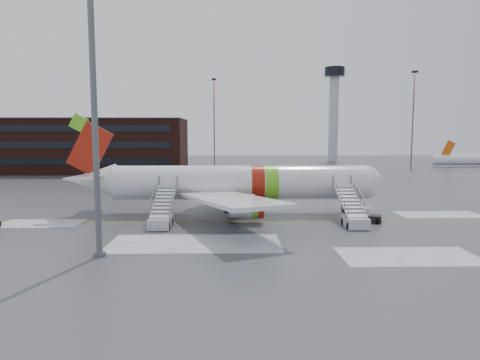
{
  "coord_description": "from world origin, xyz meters",
  "views": [
    {
      "loc": [
        -2.93,
        -44.25,
        8.97
      ],
      "look_at": [
        -2.09,
        1.11,
        4.0
      ],
      "focal_mm": 32.0,
      "sensor_mm": 36.0,
      "label": 1
    }
  ],
  "objects_px": {
    "airstair_aft": "(162,215)",
    "light_mast_near": "(93,83)",
    "airstair_fwd": "(353,215)",
    "airliner": "(231,183)",
    "pushback_tug": "(367,216)"
  },
  "relations": [
    {
      "from": "airstair_aft",
      "to": "light_mast_near",
      "type": "xyz_separation_m",
      "value": [
        -2.93,
        -10.11,
        11.43
      ]
    },
    {
      "from": "airstair_aft",
      "to": "pushback_tug",
      "type": "xyz_separation_m",
      "value": [
        20.47,
        1.69,
        -0.41
      ]
    },
    {
      "from": "airstair_fwd",
      "to": "light_mast_near",
      "type": "relative_size",
      "value": 0.32
    },
    {
      "from": "airliner",
      "to": "light_mast_near",
      "type": "bearing_deg",
      "value": -120.05
    },
    {
      "from": "airstair_aft",
      "to": "pushback_tug",
      "type": "bearing_deg",
      "value": 4.72
    },
    {
      "from": "airstair_fwd",
      "to": "airstair_aft",
      "type": "bearing_deg",
      "value": 180.0
    },
    {
      "from": "airstair_aft",
      "to": "light_mast_near",
      "type": "bearing_deg",
      "value": -106.15
    },
    {
      "from": "pushback_tug",
      "to": "light_mast_near",
      "type": "xyz_separation_m",
      "value": [
        -23.4,
        -11.8,
        11.85
      ]
    },
    {
      "from": "airstair_fwd",
      "to": "airliner",
      "type": "bearing_deg",
      "value": 151.22
    },
    {
      "from": "airstair_aft",
      "to": "pushback_tug",
      "type": "distance_m",
      "value": 20.54
    },
    {
      "from": "airstair_aft",
      "to": "airstair_fwd",
      "type": "bearing_deg",
      "value": 0.0
    },
    {
      "from": "airliner",
      "to": "airstair_fwd",
      "type": "relative_size",
      "value": 4.55
    },
    {
      "from": "airstair_fwd",
      "to": "pushback_tug",
      "type": "bearing_deg",
      "value": 42.12
    },
    {
      "from": "pushback_tug",
      "to": "airliner",
      "type": "bearing_deg",
      "value": 160.61
    },
    {
      "from": "airstair_aft",
      "to": "light_mast_near",
      "type": "relative_size",
      "value": 0.32
    }
  ]
}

